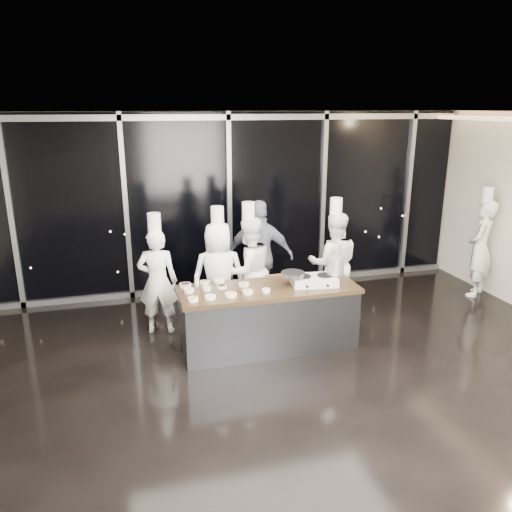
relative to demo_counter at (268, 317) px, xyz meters
The scene contains 15 objects.
ground 1.01m from the demo_counter, 90.00° to the right, with size 9.00×9.00×0.00m, color black.
room_shell 2.01m from the demo_counter, 78.94° to the right, with size 9.02×7.02×3.21m.
window_wall 2.78m from the demo_counter, 90.00° to the left, with size 8.90×0.11×3.20m.
demo_counter is the anchor object (origin of this frame).
stove 0.82m from the demo_counter, ahead, with size 0.66×0.45×0.14m.
frying_pan 0.70m from the demo_counter, ahead, with size 0.58×0.36×0.05m.
stock_pot 1.18m from the demo_counter, ahead, with size 0.24×0.24×0.24m, color #B9B9BB.
prep_bowls 0.85m from the demo_counter, behind, with size 1.15×0.74×0.05m.
squeeze_bottle 1.13m from the demo_counter, 162.05° to the left, with size 0.06×0.06×0.21m.
chef_far_left 1.75m from the demo_counter, 147.22° to the left, with size 0.65×0.50×1.83m.
chef_left 1.09m from the demo_counter, 121.37° to the left, with size 0.85×0.60×1.89m.
chef_center 1.03m from the demo_counter, 92.61° to the left, with size 0.97×0.85×1.91m.
guest 1.46m from the demo_counter, 79.40° to the left, with size 1.17×0.77×1.85m.
chef_right 1.68m from the demo_counter, 33.84° to the left, with size 0.97×0.85×1.92m.
chef_side 4.34m from the demo_counter, 13.33° to the left, with size 0.75×0.72×1.96m.
Camera 1 is at (-1.84, -5.25, 3.28)m, focal length 35.00 mm.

